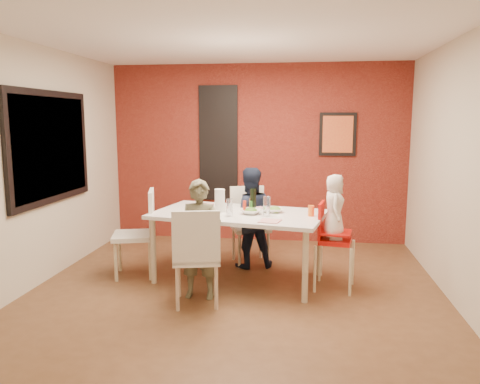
# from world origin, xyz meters

# --- Properties ---
(ground) EXTENTS (4.50, 4.50, 0.00)m
(ground) POSITION_xyz_m (0.00, 0.00, 0.00)
(ground) COLOR brown
(ground) RESTS_ON ground
(ceiling) EXTENTS (4.50, 4.50, 0.02)m
(ceiling) POSITION_xyz_m (0.00, 0.00, 2.70)
(ceiling) COLOR white
(ceiling) RESTS_ON wall_back
(wall_back) EXTENTS (4.50, 0.02, 2.70)m
(wall_back) POSITION_xyz_m (0.00, 2.25, 1.35)
(wall_back) COLOR beige
(wall_back) RESTS_ON ground
(wall_front) EXTENTS (4.50, 0.02, 2.70)m
(wall_front) POSITION_xyz_m (0.00, -2.25, 1.35)
(wall_front) COLOR beige
(wall_front) RESTS_ON ground
(wall_left) EXTENTS (0.02, 4.50, 2.70)m
(wall_left) POSITION_xyz_m (-2.25, 0.00, 1.35)
(wall_left) COLOR beige
(wall_left) RESTS_ON ground
(wall_right) EXTENTS (0.02, 4.50, 2.70)m
(wall_right) POSITION_xyz_m (2.25, 0.00, 1.35)
(wall_right) COLOR beige
(wall_right) RESTS_ON ground
(brick_accent_wall) EXTENTS (4.50, 0.02, 2.70)m
(brick_accent_wall) POSITION_xyz_m (0.00, 2.23, 1.35)
(brick_accent_wall) COLOR maroon
(brick_accent_wall) RESTS_ON ground
(picture_window_frame) EXTENTS (0.05, 1.70, 1.30)m
(picture_window_frame) POSITION_xyz_m (-2.22, 0.20, 1.55)
(picture_window_frame) COLOR black
(picture_window_frame) RESTS_ON wall_left
(picture_window_pane) EXTENTS (0.02, 1.55, 1.15)m
(picture_window_pane) POSITION_xyz_m (-2.21, 0.20, 1.55)
(picture_window_pane) COLOR black
(picture_window_pane) RESTS_ON wall_left
(glassblock_strip) EXTENTS (0.55, 0.03, 1.70)m
(glassblock_strip) POSITION_xyz_m (-0.60, 2.21, 1.50)
(glassblock_strip) COLOR silver
(glassblock_strip) RESTS_ON wall_back
(glassblock_surround) EXTENTS (0.60, 0.03, 1.76)m
(glassblock_surround) POSITION_xyz_m (-0.60, 2.21, 1.50)
(glassblock_surround) COLOR black
(glassblock_surround) RESTS_ON wall_back
(art_print_frame) EXTENTS (0.54, 0.03, 0.64)m
(art_print_frame) POSITION_xyz_m (1.20, 2.21, 1.65)
(art_print_frame) COLOR black
(art_print_frame) RESTS_ON wall_back
(art_print_canvas) EXTENTS (0.44, 0.01, 0.54)m
(art_print_canvas) POSITION_xyz_m (1.20, 2.19, 1.65)
(art_print_canvas) COLOR orange
(art_print_canvas) RESTS_ON wall_back
(dining_table) EXTENTS (2.10, 1.43, 0.80)m
(dining_table) POSITION_xyz_m (-0.02, 0.35, 0.73)
(dining_table) COLOR white
(dining_table) RESTS_ON ground
(chair_near) EXTENTS (0.56, 0.56, 1.00)m
(chair_near) POSITION_xyz_m (-0.32, -0.51, 0.56)
(chair_near) COLOR silver
(chair_near) RESTS_ON ground
(chair_far) EXTENTS (0.59, 0.59, 0.99)m
(chair_far) POSITION_xyz_m (0.01, 1.09, 0.55)
(chair_far) COLOR silver
(chair_far) RESTS_ON ground
(chair_left) EXTENTS (0.59, 0.59, 1.04)m
(chair_left) POSITION_xyz_m (-1.20, 0.34, 0.58)
(chair_left) COLOR silver
(chair_left) RESTS_ON ground
(high_chair) EXTENTS (0.46, 0.46, 0.97)m
(high_chair) POSITION_xyz_m (1.03, 0.20, 0.58)
(high_chair) COLOR red
(high_chair) RESTS_ON ground
(child_near) EXTENTS (0.46, 0.31, 1.26)m
(child_near) POSITION_xyz_m (-0.34, -0.26, 0.63)
(child_near) COLOR brown
(child_near) RESTS_ON ground
(child_far) EXTENTS (0.74, 0.66, 1.28)m
(child_far) POSITION_xyz_m (0.04, 0.85, 0.64)
(child_far) COLOR black
(child_far) RESTS_ON ground
(toddler) EXTENTS (0.23, 0.35, 0.71)m
(toddler) POSITION_xyz_m (1.05, 0.20, 0.93)
(toddler) COLOR white
(toddler) RESTS_ON high_chair
(plate_near_left) EXTENTS (0.27, 0.27, 0.01)m
(plate_near_left) POSITION_xyz_m (-0.46, 0.05, 0.81)
(plate_near_left) COLOR silver
(plate_near_left) RESTS_ON dining_table
(plate_far_mid) EXTENTS (0.27, 0.27, 0.01)m
(plate_far_mid) POSITION_xyz_m (0.12, 0.66, 0.81)
(plate_far_mid) COLOR silver
(plate_far_mid) RESTS_ON dining_table
(plate_near_right) EXTENTS (0.25, 0.25, 0.01)m
(plate_near_right) POSITION_xyz_m (0.37, -0.09, 0.81)
(plate_near_right) COLOR white
(plate_near_right) RESTS_ON dining_table
(plate_far_left) EXTENTS (0.28, 0.28, 0.01)m
(plate_far_left) POSITION_xyz_m (-0.55, 0.75, 0.81)
(plate_far_left) COLOR white
(plate_far_left) RESTS_ON dining_table
(salad_bowl_a) EXTENTS (0.30, 0.30, 0.06)m
(salad_bowl_a) POSITION_xyz_m (0.13, 0.28, 0.83)
(salad_bowl_a) COLOR white
(salad_bowl_a) RESTS_ON dining_table
(salad_bowl_b) EXTENTS (0.24, 0.24, 0.05)m
(salad_bowl_b) POSITION_xyz_m (0.39, 0.41, 0.83)
(salad_bowl_b) COLOR white
(salad_bowl_b) RESTS_ON dining_table
(wine_bottle) EXTENTS (0.07, 0.07, 0.27)m
(wine_bottle) POSITION_xyz_m (0.14, 0.41, 0.94)
(wine_bottle) COLOR black
(wine_bottle) RESTS_ON dining_table
(wine_glass_a) EXTENTS (0.07, 0.07, 0.20)m
(wine_glass_a) POSITION_xyz_m (-0.10, 0.13, 0.90)
(wine_glass_a) COLOR white
(wine_glass_a) RESTS_ON dining_table
(wine_glass_b) EXTENTS (0.08, 0.08, 0.22)m
(wine_glass_b) POSITION_xyz_m (0.31, 0.19, 0.91)
(wine_glass_b) COLOR white
(wine_glass_b) RESTS_ON dining_table
(paper_towel_roll) EXTENTS (0.12, 0.12, 0.27)m
(paper_towel_roll) POSITION_xyz_m (-0.25, 0.36, 0.94)
(paper_towel_roll) COLOR silver
(paper_towel_roll) RESTS_ON dining_table
(condiment_red) EXTENTS (0.04, 0.04, 0.15)m
(condiment_red) POSITION_xyz_m (0.05, 0.31, 0.88)
(condiment_red) COLOR red
(condiment_red) RESTS_ON dining_table
(condiment_green) EXTENTS (0.03, 0.03, 0.13)m
(condiment_green) POSITION_xyz_m (0.12, 0.37, 0.87)
(condiment_green) COLOR #2E7326
(condiment_green) RESTS_ON dining_table
(condiment_brown) EXTENTS (0.04, 0.04, 0.15)m
(condiment_brown) POSITION_xyz_m (0.11, 0.42, 0.88)
(condiment_brown) COLOR brown
(condiment_brown) RESTS_ON dining_table
(sippy_cup) EXTENTS (0.07, 0.07, 0.12)m
(sippy_cup) POSITION_xyz_m (0.80, 0.25, 0.86)
(sippy_cup) COLOR orange
(sippy_cup) RESTS_ON dining_table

